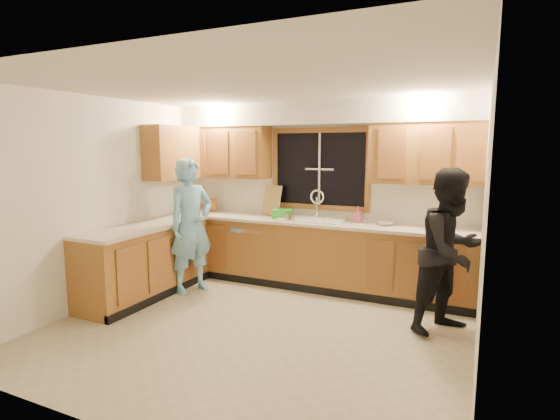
% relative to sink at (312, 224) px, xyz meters
% --- Properties ---
extents(floor, '(4.20, 4.20, 0.00)m').
position_rel_sink_xyz_m(floor, '(0.00, -1.60, -0.86)').
color(floor, '#B8AB8E').
rests_on(floor, ground).
extents(ceiling, '(4.20, 4.20, 0.00)m').
position_rel_sink_xyz_m(ceiling, '(0.00, -1.60, 1.64)').
color(ceiling, silver).
extents(wall_back, '(4.20, 0.00, 4.20)m').
position_rel_sink_xyz_m(wall_back, '(0.00, 0.30, 0.39)').
color(wall_back, white).
rests_on(wall_back, ground).
extents(wall_left, '(0.00, 3.80, 3.80)m').
position_rel_sink_xyz_m(wall_left, '(-2.10, -1.60, 0.39)').
color(wall_left, white).
rests_on(wall_left, ground).
extents(wall_right, '(0.00, 3.80, 3.80)m').
position_rel_sink_xyz_m(wall_right, '(2.10, -1.60, 0.39)').
color(wall_right, white).
rests_on(wall_right, ground).
extents(base_cabinets_back, '(4.20, 0.60, 0.88)m').
position_rel_sink_xyz_m(base_cabinets_back, '(0.00, -0.00, -0.42)').
color(base_cabinets_back, '#9F672E').
rests_on(base_cabinets_back, ground).
extents(base_cabinets_left, '(0.60, 1.90, 0.88)m').
position_rel_sink_xyz_m(base_cabinets_left, '(-1.80, -1.25, -0.42)').
color(base_cabinets_left, '#9F672E').
rests_on(base_cabinets_left, ground).
extents(countertop_back, '(4.20, 0.63, 0.04)m').
position_rel_sink_xyz_m(countertop_back, '(0.00, -0.02, 0.04)').
color(countertop_back, beige).
rests_on(countertop_back, base_cabinets_back).
extents(countertop_left, '(0.63, 1.90, 0.04)m').
position_rel_sink_xyz_m(countertop_left, '(-1.79, -1.25, 0.04)').
color(countertop_left, beige).
rests_on(countertop_left, base_cabinets_left).
extents(upper_cabinets_left, '(1.35, 0.33, 0.75)m').
position_rel_sink_xyz_m(upper_cabinets_left, '(-1.43, 0.13, 0.96)').
color(upper_cabinets_left, '#9F672E').
rests_on(upper_cabinets_left, wall_back).
extents(upper_cabinets_right, '(1.35, 0.33, 0.75)m').
position_rel_sink_xyz_m(upper_cabinets_right, '(1.43, 0.13, 0.96)').
color(upper_cabinets_right, '#9F672E').
rests_on(upper_cabinets_right, wall_back).
extents(upper_cabinets_return, '(0.33, 0.90, 0.75)m').
position_rel_sink_xyz_m(upper_cabinets_return, '(-1.94, -0.48, 0.96)').
color(upper_cabinets_return, '#9F672E').
rests_on(upper_cabinets_return, wall_left).
extents(soffit, '(4.20, 0.35, 0.30)m').
position_rel_sink_xyz_m(soffit, '(0.00, 0.12, 1.49)').
color(soffit, silver).
rests_on(soffit, wall_back).
extents(window_frame, '(1.44, 0.03, 1.14)m').
position_rel_sink_xyz_m(window_frame, '(0.00, 0.29, 0.74)').
color(window_frame, black).
rests_on(window_frame, wall_back).
extents(sink, '(0.86, 0.52, 0.57)m').
position_rel_sink_xyz_m(sink, '(0.00, 0.00, 0.00)').
color(sink, white).
rests_on(sink, countertop_back).
extents(dishwasher, '(0.60, 0.56, 0.82)m').
position_rel_sink_xyz_m(dishwasher, '(-0.85, -0.01, -0.45)').
color(dishwasher, white).
rests_on(dishwasher, floor).
extents(stove, '(0.58, 0.75, 0.90)m').
position_rel_sink_xyz_m(stove, '(-1.80, -1.82, -0.41)').
color(stove, white).
rests_on(stove, floor).
extents(man, '(0.62, 0.75, 1.76)m').
position_rel_sink_xyz_m(man, '(-1.36, -0.86, 0.02)').
color(man, '#76B6E0').
rests_on(man, floor).
extents(woman, '(1.01, 1.05, 1.70)m').
position_rel_sink_xyz_m(woman, '(1.82, -0.80, -0.02)').
color(woman, black).
rests_on(woman, floor).
extents(knife_block, '(0.14, 0.14, 0.19)m').
position_rel_sink_xyz_m(knife_block, '(-1.69, 0.15, 0.15)').
color(knife_block, '#9A5C2A').
rests_on(knife_block, countertop_back).
extents(cutting_board, '(0.34, 0.21, 0.43)m').
position_rel_sink_xyz_m(cutting_board, '(-0.71, 0.22, 0.27)').
color(cutting_board, '#DAB870').
rests_on(cutting_board, countertop_back).
extents(dish_crate, '(0.34, 0.33, 0.12)m').
position_rel_sink_xyz_m(dish_crate, '(-0.44, -0.00, 0.12)').
color(dish_crate, green).
rests_on(dish_crate, countertop_back).
extents(soap_bottle, '(0.10, 0.10, 0.21)m').
position_rel_sink_xyz_m(soap_bottle, '(0.61, 0.11, 0.16)').
color(soap_bottle, '#D5517D').
rests_on(soap_bottle, countertop_back).
extents(bowl, '(0.24, 0.24, 0.05)m').
position_rel_sink_xyz_m(bowl, '(0.99, 0.03, 0.08)').
color(bowl, silver).
rests_on(bowl, countertop_back).
extents(can_left, '(0.09, 0.09, 0.12)m').
position_rel_sink_xyz_m(can_left, '(-0.26, -0.22, 0.12)').
color(can_left, '#BCB190').
rests_on(can_left, countertop_back).
extents(can_right, '(0.06, 0.06, 0.11)m').
position_rel_sink_xyz_m(can_right, '(-0.19, -0.23, 0.11)').
color(can_right, '#BCB190').
rests_on(can_right, countertop_back).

